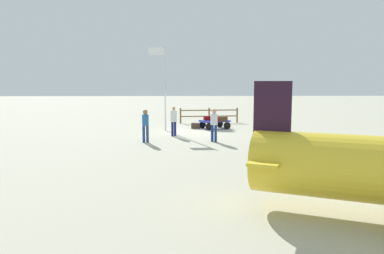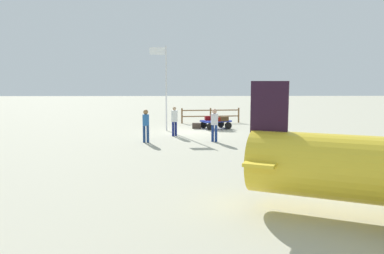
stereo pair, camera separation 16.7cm
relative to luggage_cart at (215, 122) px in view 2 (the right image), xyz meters
name	(u,v)px [view 2 (the right image)]	position (x,y,z in m)	size (l,w,h in m)	color
ground_plane	(192,132)	(1.63, 1.56, -0.42)	(120.00, 120.00, 0.00)	#B0AC95
luggage_cart	(215,122)	(0.00, 0.00, 0.00)	(2.14, 1.77, 0.57)	#263AC3
suitcase_tan	(217,119)	(-0.05, 0.60, 0.27)	(0.58, 0.33, 0.25)	maroon
suitcase_navy	(210,118)	(0.40, -0.01, 0.29)	(0.68, 0.41, 0.29)	maroon
suitcase_grey	(224,119)	(-0.50, 0.53, 0.30)	(0.65, 0.53, 0.30)	#432F1A
suitcase_maroon	(197,126)	(1.25, -0.13, -0.24)	(0.62, 0.42, 0.38)	#372B24
worker_lead	(214,122)	(0.52, 5.48, 0.62)	(0.51, 0.51, 1.74)	navy
worker_trailing	(174,119)	(2.66, 3.35, 0.59)	(0.53, 0.53, 1.71)	navy
worker_supervisor	(146,123)	(4.08, 5.64, 0.59)	(0.40, 0.40, 1.72)	navy
flagpole	(164,81)	(3.35, 0.88, 2.75)	(1.08, 0.10, 5.40)	silver
wooden_fence	(211,114)	(0.08, -3.56, 0.24)	(4.50, 0.56, 1.15)	brown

